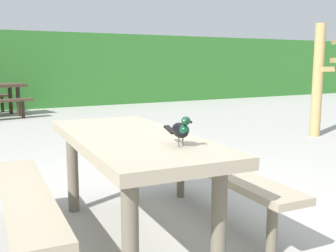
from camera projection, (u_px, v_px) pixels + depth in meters
ground_plane at (156, 221)px, 3.14m from camera, size 60.00×60.00×0.00m
hedge_wall at (5, 70)px, 10.87m from camera, size 28.00×1.46×2.04m
picnic_table_foreground at (132, 161)px, 2.76m from camera, size 1.78×1.84×0.74m
bird_grackle at (181, 129)px, 2.33m from camera, size 0.07×0.29×0.18m
stalk_post_right_side at (318, 79)px, 6.64m from camera, size 0.49×0.41×1.85m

